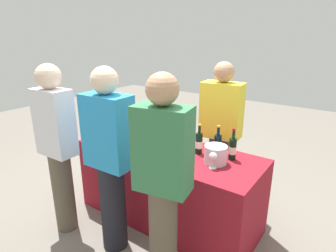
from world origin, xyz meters
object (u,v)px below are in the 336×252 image
guest_0 (57,145)px  wine_glass_2 (152,140)px  wine_bottle_0 (141,127)px  ice_bucket (216,154)px  wine_glass_4 (189,149)px  wine_glass_5 (213,157)px  wine_glass_3 (168,149)px  wine_bottle_6 (233,149)px  wine_bottle_3 (192,139)px  wine_glass_1 (140,140)px  server_pouring (220,131)px  wine_bottle_5 (218,145)px  guest_2 (163,179)px  wine_bottle_2 (180,138)px  wine_bottle_1 (149,132)px  guest_1 (110,157)px  wine_bottle_4 (199,143)px  wine_glass_0 (119,131)px

guest_0 → wine_glass_2: bearing=44.6°
wine_bottle_0 → ice_bucket: size_ratio=1.44×
wine_glass_4 → guest_0: 1.24m
wine_glass_2 → wine_glass_5: wine_glass_5 is taller
wine_glass_3 → ice_bucket: size_ratio=0.75×
ice_bucket → wine_glass_2: bearing=-172.4°
wine_bottle_6 → wine_glass_5: bearing=-103.3°
wine_bottle_3 → wine_glass_3: 0.34m
wine_bottle_3 → wine_glass_1: bearing=-146.6°
wine_bottle_0 → server_pouring: server_pouring is taller
wine_bottle_5 → guest_2: (-0.01, -0.85, 0.01)m
wine_glass_5 → wine_glass_2: bearing=178.8°
wine_bottle_3 → wine_glass_2: size_ratio=2.26×
wine_bottle_3 → wine_glass_4: bearing=-65.3°
wine_bottle_2 → wine_glass_4: 0.29m
wine_bottle_5 → wine_glass_2: size_ratio=2.14×
wine_bottle_0 → wine_glass_1: size_ratio=2.13×
wine_glass_2 → ice_bucket: ice_bucket is taller
wine_bottle_6 → wine_glass_4: 0.40m
wine_bottle_3 → guest_0: guest_0 is taller
wine_glass_4 → wine_glass_5: (0.27, -0.04, 0.01)m
wine_bottle_1 → guest_0: guest_0 is taller
guest_2 → wine_glass_5: bearing=68.7°
wine_bottle_0 → wine_glass_4: 0.81m
wine_glass_3 → wine_glass_4: size_ratio=1.11×
wine_glass_4 → guest_1: (-0.44, -0.57, 0.01)m
wine_bottle_4 → ice_bucket: wine_bottle_4 is taller
wine_bottle_3 → guest_1: 0.85m
wine_glass_4 → ice_bucket: bearing=14.8°
wine_glass_1 → wine_glass_4: size_ratio=1.00×
wine_bottle_4 → wine_glass_4: 0.16m
wine_bottle_6 → wine_glass_1: bearing=-160.2°
wine_bottle_0 → guest_1: guest_1 is taller
wine_bottle_6 → wine_glass_2: 0.79m
wine_bottle_3 → wine_glass_1: wine_bottle_3 is taller
wine_bottle_0 → server_pouring: 0.90m
wine_glass_0 → wine_glass_1: bearing=-9.9°
wine_glass_1 → wine_glass_2: same height
wine_glass_2 → guest_2: guest_2 is taller
wine_bottle_5 → wine_bottle_6: bearing=-1.7°
guest_1 → wine_bottle_3: bearing=63.4°
wine_glass_0 → wine_glass_2: bearing=-0.2°
wine_glass_1 → ice_bucket: bearing=11.0°
ice_bucket → wine_glass_3: bearing=-153.2°
wine_bottle_3 → server_pouring: 0.49m
wine_glass_2 → ice_bucket: size_ratio=0.68×
wine_glass_3 → guest_2: 0.58m
wine_bottle_0 → wine_bottle_2: bearing=-3.5°
wine_bottle_3 → wine_bottle_4: wine_bottle_3 is taller
wine_bottle_1 → wine_glass_5: (0.86, -0.17, -0.00)m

